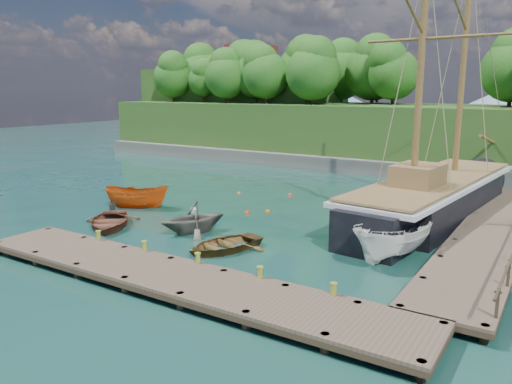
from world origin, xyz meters
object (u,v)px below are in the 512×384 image
rowboat_0 (109,227)px  schooner (434,201)px  rowboat_1 (193,233)px  motorboat_orange (137,208)px  rowboat_2 (224,250)px  cabin_boat_white (393,259)px

rowboat_0 → schooner: size_ratio=0.17×
rowboat_0 → rowboat_1: bearing=-19.1°
rowboat_1 → motorboat_orange: rowboat_1 is taller
rowboat_2 → motorboat_orange: 10.69m
rowboat_0 → cabin_boat_white: 15.40m
motorboat_orange → schooner: (16.83, 7.83, 1.02)m
rowboat_0 → schooner: 19.05m
rowboat_1 → cabin_boat_white: 10.53m
rowboat_0 → schooner: bearing=-0.1°
rowboat_0 → cabin_boat_white: cabin_boat_white is taller
cabin_boat_white → schooner: 8.82m
motorboat_orange → cabin_boat_white: size_ratio=0.80×
rowboat_2 → schooner: bearing=77.9°
rowboat_1 → schooner: size_ratio=0.14×
rowboat_0 → rowboat_1: (4.63, 1.71, 0.00)m
rowboat_0 → rowboat_2: rowboat_0 is taller
rowboat_0 → cabin_boat_white: bearing=-27.0°
motorboat_orange → cabin_boat_white: (17.15, -0.93, 0.00)m
rowboat_1 → rowboat_2: size_ratio=0.88×
rowboat_1 → cabin_boat_white: size_ratio=0.66×
rowboat_0 → rowboat_2: size_ratio=1.10×
rowboat_2 → schooner: (6.93, 11.87, 1.02)m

